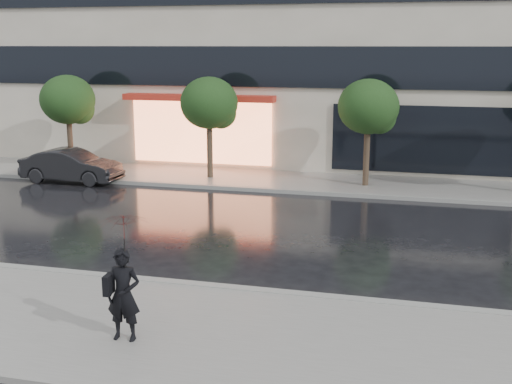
% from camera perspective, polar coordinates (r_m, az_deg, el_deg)
% --- Properties ---
extents(ground, '(120.00, 120.00, 0.00)m').
position_cam_1_polar(ground, '(15.06, -5.17, -7.13)').
color(ground, black).
rests_on(ground, ground).
extents(sidewalk_near, '(60.00, 4.50, 0.12)m').
position_cam_1_polar(sidewalk_near, '(12.26, -10.32, -11.85)').
color(sidewalk_near, slate).
rests_on(sidewalk_near, ground).
extents(sidewalk_far, '(60.00, 3.50, 0.12)m').
position_cam_1_polar(sidewalk_far, '(24.59, 2.75, 0.98)').
color(sidewalk_far, slate).
rests_on(sidewalk_far, ground).
extents(curb_near, '(60.00, 0.25, 0.14)m').
position_cam_1_polar(curb_near, '(14.16, -6.53, -8.20)').
color(curb_near, gray).
rests_on(curb_near, ground).
extents(curb_far, '(60.00, 0.25, 0.14)m').
position_cam_1_polar(curb_far, '(22.91, 1.87, 0.12)').
color(curb_far, gray).
rests_on(curb_far, ground).
extents(tree_far_west, '(2.20, 2.20, 3.99)m').
position_cam_1_polar(tree_far_west, '(27.17, -16.25, 7.73)').
color(tree_far_west, '#33261C').
rests_on(tree_far_west, ground).
extents(tree_mid_west, '(2.20, 2.20, 3.99)m').
position_cam_1_polar(tree_mid_west, '(24.70, -4.04, 7.73)').
color(tree_mid_west, '#33261C').
rests_on(tree_mid_west, ground).
extents(tree_mid_east, '(2.20, 2.20, 3.99)m').
position_cam_1_polar(tree_mid_east, '(23.52, 10.10, 7.30)').
color(tree_mid_east, '#33261C').
rests_on(tree_mid_east, ground).
extents(parked_car, '(3.89, 1.43, 1.27)m').
position_cam_1_polar(parked_car, '(25.53, -16.09, 2.25)').
color(parked_car, black).
rests_on(parked_car, ground).
extents(pedestrian_with_umbrella, '(0.91, 0.93, 2.26)m').
position_cam_1_polar(pedestrian_with_umbrella, '(11.23, -11.69, -6.02)').
color(pedestrian_with_umbrella, black).
rests_on(pedestrian_with_umbrella, sidewalk_near).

